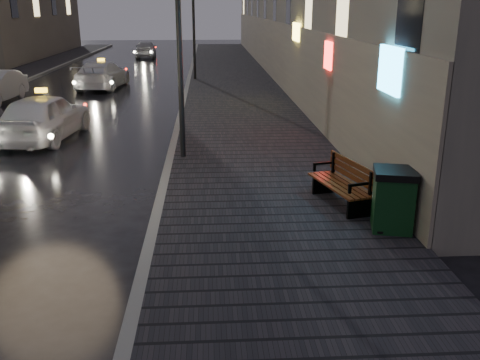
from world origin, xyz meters
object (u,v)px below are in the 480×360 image
object	(u,v)px
lamp_near	(179,27)
lamp_far	(193,16)
taxi_near	(44,116)
trash_bin	(393,199)
bench	(344,183)
taxi_mid	(102,75)
car_far	(146,49)

from	to	relation	value
lamp_near	lamp_far	size ratio (longest dim) A/B	1.00
lamp_near	lamp_far	world-z (taller)	same
lamp_far	taxi_near	size ratio (longest dim) A/B	1.22
trash_bin	bench	bearing A→B (deg)	126.63
trash_bin	taxi_mid	xyz separation A→B (m)	(-8.56, 18.83, -0.04)
taxi_mid	lamp_far	bearing A→B (deg)	-147.62
bench	trash_bin	xyz separation A→B (m)	(0.56, -1.29, 0.11)
lamp_far	taxi_near	bearing A→B (deg)	-108.32
lamp_near	bench	world-z (taller)	lamp_near
trash_bin	lamp_near	bearing A→B (deg)	140.78
car_far	trash_bin	bearing A→B (deg)	98.85
bench	trash_bin	distance (m)	1.42
lamp_near	taxi_near	xyz separation A→B (m)	(-4.38, 2.76, -2.75)
bench	trash_bin	bearing A→B (deg)	-81.65
taxi_near	taxi_mid	size ratio (longest dim) A/B	0.92
taxi_near	lamp_near	bearing A→B (deg)	154.91
taxi_mid	car_far	size ratio (longest dim) A/B	1.17
trash_bin	taxi_mid	distance (m)	20.69
trash_bin	car_far	size ratio (longest dim) A/B	0.28
lamp_near	bench	distance (m)	5.88
taxi_mid	taxi_near	bearing A→B (deg)	97.04
bench	taxi_mid	distance (m)	19.27
taxi_near	car_far	bearing A→B (deg)	-83.19
taxi_mid	car_far	distance (m)	16.72
lamp_far	bench	bearing A→B (deg)	-80.31
taxi_mid	car_far	xyz separation A→B (m)	(0.38, 16.72, -0.00)
lamp_near	taxi_near	distance (m)	5.87
taxi_mid	bench	bearing A→B (deg)	120.38
bench	trash_bin	world-z (taller)	trash_bin
lamp_near	car_far	bearing A→B (deg)	97.92
trash_bin	car_far	bearing A→B (deg)	116.15
bench	car_far	xyz separation A→B (m)	(-7.62, 34.25, 0.07)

